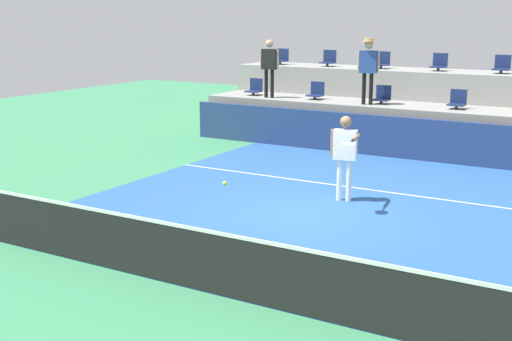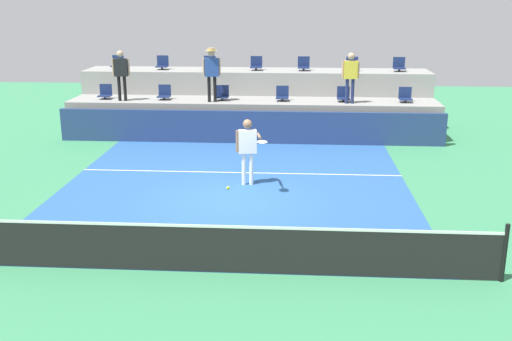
# 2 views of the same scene
# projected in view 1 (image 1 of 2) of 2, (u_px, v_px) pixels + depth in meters

# --- Properties ---
(ground_plane) EXTENTS (40.00, 40.00, 0.00)m
(ground_plane) POSITION_uv_depth(u_px,v_px,m) (302.00, 214.00, 12.88)
(ground_plane) COLOR #388456
(court_inner_paint) EXTENTS (9.00, 10.00, 0.01)m
(court_inner_paint) POSITION_uv_depth(u_px,v_px,m) (324.00, 202.00, 13.72)
(court_inner_paint) COLOR #285693
(court_inner_paint) RESTS_ON ground_plane
(court_service_line) EXTENTS (9.00, 0.06, 0.00)m
(court_service_line) POSITION_uv_depth(u_px,v_px,m) (350.00, 187.00, 14.90)
(court_service_line) COLOR white
(court_service_line) RESTS_ON ground_plane
(tennis_net) EXTENTS (10.48, 0.08, 1.07)m
(tennis_net) POSITION_uv_depth(u_px,v_px,m) (174.00, 252.00, 9.40)
(tennis_net) COLOR black
(tennis_net) RESTS_ON ground_plane
(sponsor_backboard) EXTENTS (13.00, 0.16, 1.10)m
(sponsor_backboard) POSITION_uv_depth(u_px,v_px,m) (403.00, 138.00, 17.80)
(sponsor_backboard) COLOR navy
(sponsor_backboard) RESTS_ON ground_plane
(seating_tier_lower) EXTENTS (13.00, 1.80, 1.25)m
(seating_tier_lower) POSITION_uv_depth(u_px,v_px,m) (418.00, 128.00, 18.88)
(seating_tier_lower) COLOR gray
(seating_tier_lower) RESTS_ON ground_plane
(seating_tier_upper) EXTENTS (13.00, 1.80, 2.10)m
(seating_tier_upper) POSITION_uv_depth(u_px,v_px,m) (437.00, 106.00, 20.30)
(seating_tier_upper) COLOR gray
(seating_tier_upper) RESTS_ON ground_plane
(stadium_chair_lower_far_left) EXTENTS (0.44, 0.40, 0.52)m
(stadium_chair_lower_far_left) POSITION_uv_depth(u_px,v_px,m) (255.00, 88.00, 21.23)
(stadium_chair_lower_far_left) COLOR #2D2D33
(stadium_chair_lower_far_left) RESTS_ON seating_tier_lower
(stadium_chair_lower_left) EXTENTS (0.44, 0.40, 0.52)m
(stadium_chair_lower_left) POSITION_uv_depth(u_px,v_px,m) (316.00, 92.00, 20.18)
(stadium_chair_lower_left) COLOR #2D2D33
(stadium_chair_lower_left) RESTS_ON seating_tier_lower
(stadium_chair_lower_mid_left) EXTENTS (0.44, 0.40, 0.52)m
(stadium_chair_lower_mid_left) POSITION_uv_depth(u_px,v_px,m) (382.00, 96.00, 19.16)
(stadium_chair_lower_mid_left) COLOR #2D2D33
(stadium_chair_lower_mid_left) RESTS_ON seating_tier_lower
(stadium_chair_lower_mid_right) EXTENTS (0.44, 0.40, 0.52)m
(stadium_chair_lower_mid_right) POSITION_uv_depth(u_px,v_px,m) (457.00, 101.00, 18.12)
(stadium_chair_lower_mid_right) COLOR #2D2D33
(stadium_chair_lower_mid_right) RESTS_ON seating_tier_lower
(stadium_chair_upper_far_left) EXTENTS (0.44, 0.40, 0.52)m
(stadium_chair_upper_far_left) POSITION_uv_depth(u_px,v_px,m) (281.00, 58.00, 22.56)
(stadium_chair_upper_far_left) COLOR #2D2D33
(stadium_chair_upper_far_left) RESTS_ON seating_tier_upper
(stadium_chair_upper_left) EXTENTS (0.44, 0.40, 0.52)m
(stadium_chair_upper_left) POSITION_uv_depth(u_px,v_px,m) (329.00, 60.00, 21.71)
(stadium_chair_upper_left) COLOR #2D2D33
(stadium_chair_upper_left) RESTS_ON seating_tier_upper
(stadium_chair_upper_mid_left) EXTENTS (0.44, 0.40, 0.52)m
(stadium_chair_upper_mid_left) POSITION_uv_depth(u_px,v_px,m) (382.00, 62.00, 20.82)
(stadium_chair_upper_mid_left) COLOR #2D2D33
(stadium_chair_upper_mid_left) RESTS_ON seating_tier_upper
(stadium_chair_upper_center) EXTENTS (0.44, 0.40, 0.52)m
(stadium_chair_upper_center) POSITION_uv_depth(u_px,v_px,m) (439.00, 64.00, 19.95)
(stadium_chair_upper_center) COLOR #2D2D33
(stadium_chair_upper_center) RESTS_ON seating_tier_upper
(stadium_chair_upper_mid_right) EXTENTS (0.44, 0.40, 0.52)m
(stadium_chair_upper_mid_right) POSITION_uv_depth(u_px,v_px,m) (502.00, 66.00, 19.07)
(stadium_chair_upper_mid_right) COLOR #2D2D33
(stadium_chair_upper_mid_right) RESTS_ON seating_tier_upper
(tennis_player) EXTENTS (0.89, 1.18, 1.76)m
(tennis_player) POSITION_uv_depth(u_px,v_px,m) (345.00, 149.00, 13.56)
(tennis_player) COLOR white
(tennis_player) RESTS_ON ground_plane
(spectator_in_white) EXTENTS (0.61, 0.26, 1.75)m
(spectator_in_white) POSITION_uv_depth(u_px,v_px,m) (269.00, 63.00, 20.36)
(spectator_in_white) COLOR black
(spectator_in_white) RESTS_ON seating_tier_lower
(spectator_with_hat) EXTENTS (0.62, 0.50, 1.85)m
(spectator_with_hat) POSITION_uv_depth(u_px,v_px,m) (368.00, 63.00, 18.78)
(spectator_with_hat) COLOR black
(spectator_with_hat) RESTS_ON seating_tier_lower
(tennis_ball) EXTENTS (0.07, 0.07, 0.07)m
(tennis_ball) POSITION_uv_depth(u_px,v_px,m) (225.00, 183.00, 9.77)
(tennis_ball) COLOR #CCE033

